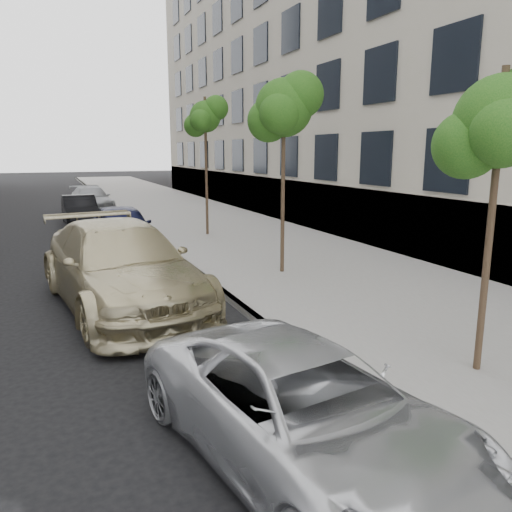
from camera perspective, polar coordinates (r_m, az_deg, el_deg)
ground at (r=5.34m, az=10.26°, el=-25.80°), size 160.00×160.00×0.00m
sidewalk at (r=28.47m, az=-9.21°, el=5.39°), size 6.40×72.00×0.14m
curb at (r=27.90m, az=-15.48°, el=4.98°), size 0.15×72.00×0.14m
tree_near at (r=7.53m, az=26.31°, el=13.59°), size 1.60×1.40×4.27m
tree_mid at (r=12.83m, az=3.31°, el=16.55°), size 1.75×1.55×5.01m
tree_far at (r=18.88m, az=-5.75°, el=15.51°), size 1.53×1.33×5.07m
minivan at (r=5.43m, az=5.57°, el=-17.09°), size 2.77×4.75×1.24m
suv at (r=10.79m, az=-15.20°, el=-1.12°), size 3.26×6.39×1.77m
sedan_blue at (r=17.25m, az=-15.04°, el=3.18°), size 1.80×4.36×1.48m
sedan_black at (r=23.67m, az=-19.49°, el=4.96°), size 1.44×3.95×1.29m
sedan_rear at (r=28.56m, az=-18.33°, el=6.17°), size 2.23×4.73×1.33m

